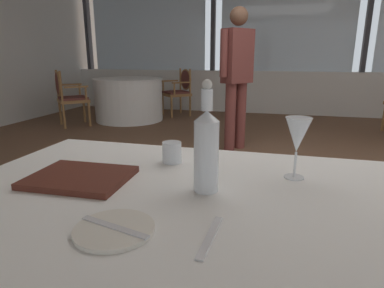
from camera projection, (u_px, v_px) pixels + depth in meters
ground_plane at (279, 199)px, 2.70m from camera, size 14.80×14.80×0.00m
window_wall_far at (284, 57)px, 6.40m from camera, size 9.16×0.14×2.81m
side_plate at (114, 229)px, 0.74m from camera, size 0.18×0.18×0.01m
butter_knife at (114, 227)px, 0.74m from camera, size 0.19×0.07×0.00m
dinner_fork at (210, 237)px, 0.72m from camera, size 0.03×0.18×0.00m
water_bottle at (206, 148)px, 0.94m from camera, size 0.07×0.07×0.33m
wine_glass at (298, 136)px, 1.03m from camera, size 0.08×0.08×0.20m
water_tumbler at (172, 152)px, 1.21m from camera, size 0.07×0.07×0.08m
menu_book at (80, 177)px, 1.04m from camera, size 0.31×0.25×0.02m
background_table_1 at (129, 99)px, 5.92m from camera, size 1.24×1.24×0.76m
dining_chair_1_0 at (67, 94)px, 5.38m from camera, size 0.66×0.66×0.92m
dining_chair_1_1 at (180, 88)px, 6.38m from camera, size 0.66×0.66×0.91m
diner_person_0 at (237, 71)px, 3.91m from camera, size 0.38×0.44×1.70m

